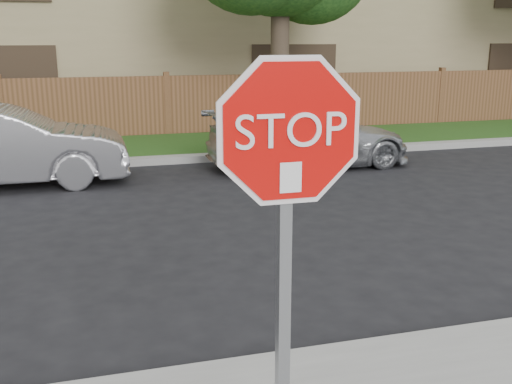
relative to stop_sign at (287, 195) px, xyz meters
name	(u,v)px	position (x,y,z in m)	size (l,w,h in m)	color
ground	(345,352)	(1.03, 1.48, -1.83)	(90.00, 90.00, 0.00)	black
far_curb	(189,159)	(1.03, 9.63, -1.75)	(70.00, 0.30, 0.15)	gray
grass_strip	(177,146)	(1.03, 11.28, -1.77)	(70.00, 3.00, 0.12)	#1E4714
fence	(167,107)	(1.03, 12.88, -1.03)	(70.00, 0.12, 1.60)	brown
apartment_building	(143,7)	(1.03, 18.48, 1.70)	(35.20, 9.20, 7.20)	#9B8C60
stop_sign	(287,195)	(0.00, 0.00, 0.00)	(1.01, 0.13, 2.55)	gray
sedan_left	(0,146)	(-2.47, 8.45, -1.11)	(1.52, 4.36, 1.44)	#B8B7BD
sedan_right	(309,137)	(3.34, 8.54, -1.23)	(1.69, 4.15, 1.21)	silver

